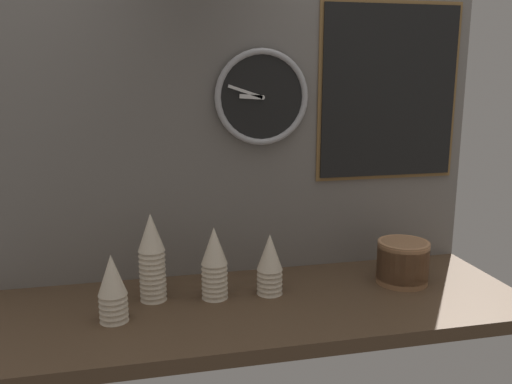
{
  "coord_description": "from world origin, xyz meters",
  "views": [
    {
      "loc": [
        -0.32,
        -1.43,
        0.65
      ],
      "look_at": [
        0.02,
        0.04,
        0.32
      ],
      "focal_mm": 38.0,
      "sensor_mm": 36.0,
      "label": 1
    }
  ],
  "objects_px": {
    "cup_stack_center": "(214,263)",
    "cup_stack_center_right": "(270,264)",
    "menu_board": "(389,92)",
    "cup_stack_center_left": "(152,257)",
    "cup_stack_left": "(112,288)",
    "bowl_stack_far_right": "(403,261)",
    "wall_clock": "(262,97)"
  },
  "relations": [
    {
      "from": "bowl_stack_far_right",
      "to": "menu_board",
      "type": "bearing_deg",
      "value": 82.75
    },
    {
      "from": "cup_stack_center_left",
      "to": "wall_clock",
      "type": "bearing_deg",
      "value": 23.79
    },
    {
      "from": "cup_stack_center_left",
      "to": "cup_stack_left",
      "type": "bearing_deg",
      "value": -132.91
    },
    {
      "from": "wall_clock",
      "to": "menu_board",
      "type": "bearing_deg",
      "value": 1.17
    },
    {
      "from": "cup_stack_center_left",
      "to": "bowl_stack_far_right",
      "type": "height_order",
      "value": "cup_stack_center_left"
    },
    {
      "from": "cup_stack_center",
      "to": "menu_board",
      "type": "xyz_separation_m",
      "value": [
        0.62,
        0.19,
        0.48
      ]
    },
    {
      "from": "cup_stack_center_right",
      "to": "menu_board",
      "type": "height_order",
      "value": "menu_board"
    },
    {
      "from": "cup_stack_center_right",
      "to": "menu_board",
      "type": "xyz_separation_m",
      "value": [
        0.46,
        0.2,
        0.49
      ]
    },
    {
      "from": "cup_stack_center",
      "to": "wall_clock",
      "type": "bearing_deg",
      "value": 44.99
    },
    {
      "from": "wall_clock",
      "to": "cup_stack_center_left",
      "type": "bearing_deg",
      "value": -156.21
    },
    {
      "from": "cup_stack_center_right",
      "to": "wall_clock",
      "type": "height_order",
      "value": "wall_clock"
    },
    {
      "from": "cup_stack_center",
      "to": "cup_stack_center_right",
      "type": "distance_m",
      "value": 0.17
    },
    {
      "from": "cup_stack_center_right",
      "to": "wall_clock",
      "type": "distance_m",
      "value": 0.52
    },
    {
      "from": "cup_stack_center",
      "to": "wall_clock",
      "type": "distance_m",
      "value": 0.53
    },
    {
      "from": "cup_stack_center",
      "to": "bowl_stack_far_right",
      "type": "distance_m",
      "value": 0.6
    },
    {
      "from": "cup_stack_center",
      "to": "cup_stack_center_right",
      "type": "relative_size",
      "value": 1.16
    },
    {
      "from": "cup_stack_left",
      "to": "bowl_stack_far_right",
      "type": "distance_m",
      "value": 0.88
    },
    {
      "from": "cup_stack_center_right",
      "to": "wall_clock",
      "type": "bearing_deg",
      "value": 84.06
    },
    {
      "from": "cup_stack_center",
      "to": "bowl_stack_far_right",
      "type": "relative_size",
      "value": 1.34
    },
    {
      "from": "bowl_stack_far_right",
      "to": "cup_stack_center",
      "type": "bearing_deg",
      "value": 178.75
    },
    {
      "from": "cup_stack_center_right",
      "to": "bowl_stack_far_right",
      "type": "bearing_deg",
      "value": -1.02
    },
    {
      "from": "cup_stack_center",
      "to": "menu_board",
      "type": "relative_size",
      "value": 0.37
    },
    {
      "from": "bowl_stack_far_right",
      "to": "menu_board",
      "type": "height_order",
      "value": "menu_board"
    },
    {
      "from": "bowl_stack_far_right",
      "to": "wall_clock",
      "type": "distance_m",
      "value": 0.68
    },
    {
      "from": "bowl_stack_far_right",
      "to": "wall_clock",
      "type": "bearing_deg",
      "value": 154.25
    },
    {
      "from": "cup_stack_center_right",
      "to": "cup_stack_center_left",
      "type": "distance_m",
      "value": 0.35
    },
    {
      "from": "cup_stack_center_right",
      "to": "cup_stack_center",
      "type": "bearing_deg",
      "value": 178.17
    },
    {
      "from": "cup_stack_left",
      "to": "cup_stack_center_left",
      "type": "distance_m",
      "value": 0.16
    },
    {
      "from": "bowl_stack_far_right",
      "to": "cup_stack_left",
      "type": "bearing_deg",
      "value": -174.9
    },
    {
      "from": "wall_clock",
      "to": "bowl_stack_far_right",
      "type": "bearing_deg",
      "value": -25.75
    },
    {
      "from": "cup_stack_center",
      "to": "cup_stack_center_right",
      "type": "xyz_separation_m",
      "value": [
        0.17,
        -0.01,
        -0.02
      ]
    },
    {
      "from": "cup_stack_center_right",
      "to": "menu_board",
      "type": "relative_size",
      "value": 0.32
    }
  ]
}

